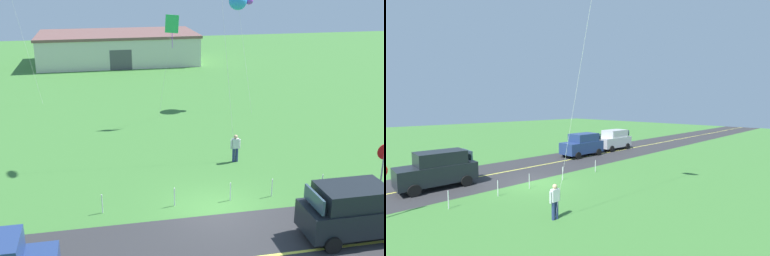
# 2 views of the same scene
# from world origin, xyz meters

# --- Properties ---
(ground_plane) EXTENTS (120.00, 120.00, 0.10)m
(ground_plane) POSITION_xyz_m (0.00, 0.00, -0.05)
(ground_plane) COLOR #3D7533
(car_suv_foreground) EXTENTS (4.40, 2.12, 2.24)m
(car_suv_foreground) POSITION_xyz_m (4.81, -3.34, 1.15)
(car_suv_foreground) COLOR black
(car_suv_foreground) RESTS_ON ground
(stop_sign) EXTENTS (0.76, 0.08, 2.56)m
(stop_sign) POSITION_xyz_m (8.14, -0.10, 1.80)
(stop_sign) COLOR gray
(stop_sign) RESTS_ON ground
(person_adult_near) EXTENTS (0.58, 0.22, 1.60)m
(person_adult_near) POSITION_xyz_m (2.47, 5.24, 0.86)
(person_adult_near) COLOR navy
(person_adult_near) RESTS_ON ground
(kite_blue_mid) EXTENTS (1.90, 3.41, 8.87)m
(kite_blue_mid) POSITION_xyz_m (6.09, 16.99, 8.16)
(kite_blue_mid) COLOR silver
(kite_blue_mid) RESTS_ON ground
(kite_yellow_high) EXTENTS (1.34, 1.47, 7.55)m
(kite_yellow_high) POSITION_xyz_m (0.28, 13.29, 6.80)
(kite_yellow_high) COLOR silver
(kite_yellow_high) RESTS_ON ground
(warehouse_distant) EXTENTS (18.36, 10.20, 3.50)m
(warehouse_distant) POSITION_xyz_m (-2.12, 38.13, 1.75)
(warehouse_distant) COLOR beige
(warehouse_distant) RESTS_ON ground
(fence_post_0) EXTENTS (0.05, 0.05, 0.90)m
(fence_post_0) POSITION_xyz_m (-5.06, 0.70, 0.45)
(fence_post_0) COLOR silver
(fence_post_0) RESTS_ON ground
(fence_post_1) EXTENTS (0.05, 0.05, 0.90)m
(fence_post_1) POSITION_xyz_m (-1.80, 0.70, 0.45)
(fence_post_1) COLOR silver
(fence_post_1) RESTS_ON ground
(fence_post_2) EXTENTS (0.05, 0.05, 0.90)m
(fence_post_2) POSITION_xyz_m (0.85, 0.70, 0.45)
(fence_post_2) COLOR silver
(fence_post_2) RESTS_ON ground
(fence_post_3) EXTENTS (0.05, 0.05, 0.90)m
(fence_post_3) POSITION_xyz_m (2.92, 0.70, 0.45)
(fence_post_3) COLOR silver
(fence_post_3) RESTS_ON ground
(fence_post_4) EXTENTS (0.05, 0.05, 0.90)m
(fence_post_4) POSITION_xyz_m (5.51, 0.70, 0.45)
(fence_post_4) COLOR silver
(fence_post_4) RESTS_ON ground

